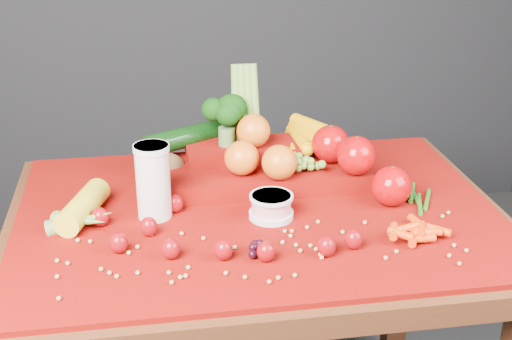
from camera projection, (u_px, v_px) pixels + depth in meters
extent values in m
cube|color=#3A1B0D|center=(257.00, 225.00, 1.59)|extent=(1.10, 0.80, 0.05)
cube|color=#3A1B0D|center=(67.00, 303.00, 1.97)|extent=(0.06, 0.06, 0.70)
cube|color=#3A1B0D|center=(399.00, 273.00, 2.11)|extent=(0.06, 0.06, 0.70)
cube|color=#6B0304|center=(257.00, 212.00, 1.58)|extent=(1.05, 0.75, 0.01)
cylinder|color=beige|center=(153.00, 181.00, 1.52)|extent=(0.07, 0.07, 0.17)
cylinder|color=silver|center=(151.00, 148.00, 1.49)|extent=(0.08, 0.08, 0.01)
cylinder|color=silver|center=(271.00, 214.00, 1.54)|extent=(0.10, 0.10, 0.01)
cylinder|color=pink|center=(271.00, 203.00, 1.53)|extent=(0.08, 0.08, 0.04)
cylinder|color=silver|center=(271.00, 197.00, 1.53)|extent=(0.10, 0.10, 0.01)
ellipsoid|color=#930805|center=(149.00, 227.00, 1.46)|extent=(0.04, 0.04, 0.04)
cone|color=#184B0D|center=(148.00, 218.00, 1.45)|extent=(0.03, 0.03, 0.01)
ellipsoid|color=#930805|center=(119.00, 243.00, 1.40)|extent=(0.04, 0.04, 0.04)
cone|color=#184B0D|center=(118.00, 234.00, 1.39)|extent=(0.03, 0.03, 0.01)
ellipsoid|color=#930805|center=(171.00, 249.00, 1.38)|extent=(0.04, 0.04, 0.04)
cone|color=#184B0D|center=(170.00, 240.00, 1.37)|extent=(0.03, 0.03, 0.01)
ellipsoid|color=#930805|center=(223.00, 250.00, 1.37)|extent=(0.04, 0.04, 0.04)
cone|color=#184B0D|center=(223.00, 241.00, 1.37)|extent=(0.03, 0.03, 0.01)
ellipsoid|color=#930805|center=(266.00, 252.00, 1.37)|extent=(0.04, 0.04, 0.04)
cone|color=#184B0D|center=(266.00, 242.00, 1.36)|extent=(0.03, 0.03, 0.01)
ellipsoid|color=#930805|center=(327.00, 247.00, 1.38)|extent=(0.04, 0.04, 0.04)
cone|color=#184B0D|center=(327.00, 238.00, 1.38)|extent=(0.03, 0.03, 0.01)
ellipsoid|color=#930805|center=(175.00, 203.00, 1.56)|extent=(0.04, 0.04, 0.04)
cone|color=#184B0D|center=(175.00, 195.00, 1.55)|extent=(0.03, 0.03, 0.01)
ellipsoid|color=#930805|center=(100.00, 217.00, 1.50)|extent=(0.04, 0.04, 0.04)
cone|color=#184B0D|center=(99.00, 208.00, 1.49)|extent=(0.03, 0.03, 0.01)
ellipsoid|color=#930805|center=(354.00, 239.00, 1.41)|extent=(0.04, 0.04, 0.04)
cone|color=#184B0D|center=(354.00, 230.00, 1.40)|extent=(0.03, 0.03, 0.01)
cylinder|color=gold|center=(83.00, 207.00, 1.53)|extent=(0.11, 0.19, 0.06)
ellipsoid|color=brown|center=(163.00, 168.00, 1.70)|extent=(0.11, 0.08, 0.07)
cube|color=#6B0304|center=(255.00, 173.00, 1.71)|extent=(0.52, 0.22, 0.04)
cube|color=#6B0304|center=(244.00, 151.00, 1.73)|extent=(0.28, 0.12, 0.03)
sphere|color=#A6080D|center=(356.00, 155.00, 1.63)|extent=(0.09, 0.09, 0.09)
sphere|color=#A6080D|center=(392.00, 186.00, 1.59)|extent=(0.09, 0.09, 0.09)
sphere|color=#A6080D|center=(330.00, 144.00, 1.70)|extent=(0.09, 0.09, 0.09)
sphere|color=#BE4F17|center=(242.00, 158.00, 1.63)|extent=(0.08, 0.08, 0.08)
sphere|color=#BE4F17|center=(279.00, 162.00, 1.61)|extent=(0.08, 0.08, 0.08)
sphere|color=#BE4F17|center=(253.00, 131.00, 1.70)|extent=(0.08, 0.08, 0.08)
cylinder|color=orange|center=(291.00, 145.00, 1.77)|extent=(0.06, 0.15, 0.04)
cylinder|color=orange|center=(299.00, 139.00, 1.77)|extent=(0.04, 0.15, 0.04)
cylinder|color=orange|center=(307.00, 133.00, 1.76)|extent=(0.07, 0.15, 0.04)
cylinder|color=orange|center=(314.00, 127.00, 1.76)|extent=(0.10, 0.15, 0.04)
cylinder|color=#3F662D|center=(227.00, 136.00, 1.71)|extent=(0.04, 0.04, 0.04)
cylinder|color=olive|center=(236.00, 110.00, 1.73)|extent=(0.03, 0.06, 0.22)
cylinder|color=olive|center=(242.00, 109.00, 1.73)|extent=(0.02, 0.06, 0.22)
cylinder|color=olive|center=(249.00, 109.00, 1.74)|extent=(0.02, 0.06, 0.22)
cylinder|color=olive|center=(255.00, 109.00, 1.74)|extent=(0.03, 0.06, 0.22)
cylinder|color=black|center=(185.00, 137.00, 1.74)|extent=(0.21, 0.14, 0.05)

